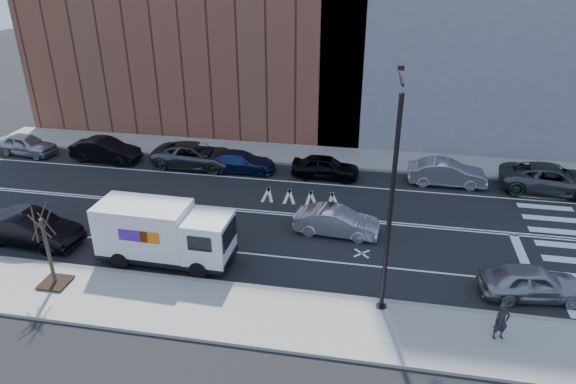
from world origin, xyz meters
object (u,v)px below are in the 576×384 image
(far_parked_b, at_px, (106,150))
(near_parked_front, at_px, (532,282))
(pedestrian, at_px, (501,321))
(fedex_van, at_px, (164,233))
(far_parked_a, at_px, (27,144))
(driving_sedan, at_px, (336,221))

(far_parked_b, xyz_separation_m, near_parked_front, (25.15, -10.80, -0.06))
(pedestrian, bearing_deg, far_parked_b, 132.66)
(fedex_van, distance_m, far_parked_a, 18.77)
(fedex_van, xyz_separation_m, pedestrian, (14.39, -2.87, -0.58))
(far_parked_a, height_order, far_parked_b, far_parked_b)
(fedex_van, relative_size, far_parked_b, 1.33)
(near_parked_front, bearing_deg, driving_sedan, 58.56)
(driving_sedan, bearing_deg, far_parked_b, 71.11)
(far_parked_b, relative_size, near_parked_front, 1.12)
(fedex_van, xyz_separation_m, driving_sedan, (7.61, 3.99, -0.80))
(fedex_van, bearing_deg, driving_sedan, 29.06)
(fedex_van, bearing_deg, far_parked_b, 130.47)
(pedestrian, bearing_deg, near_parked_front, 42.98)
(driving_sedan, distance_m, near_parked_front, 9.39)
(fedex_van, xyz_separation_m, far_parked_b, (-8.94, 11.02, -0.73))
(fedex_van, bearing_deg, far_parked_a, 144.93)
(far_parked_b, bearing_deg, far_parked_a, 93.51)
(far_parked_b, relative_size, driving_sedan, 1.11)
(far_parked_a, height_order, driving_sedan, far_parked_a)
(driving_sedan, xyz_separation_m, pedestrian, (6.78, -6.86, 0.22))
(far_parked_b, distance_m, pedestrian, 27.16)
(far_parked_a, relative_size, near_parked_front, 1.01)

